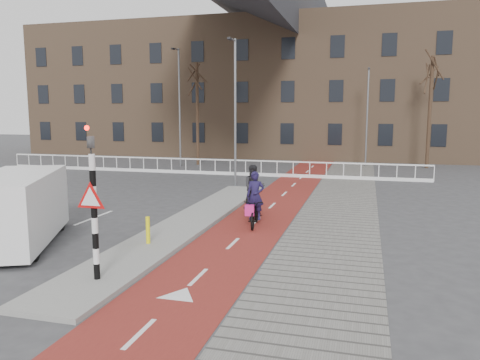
# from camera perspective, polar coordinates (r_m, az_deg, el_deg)

# --- Properties ---
(ground) EXTENTS (120.00, 120.00, 0.00)m
(ground) POSITION_cam_1_polar(r_m,az_deg,el_deg) (12.90, -9.90, -9.55)
(ground) COLOR #38383A
(ground) RESTS_ON ground
(bike_lane) EXTENTS (2.50, 60.00, 0.01)m
(bike_lane) POSITION_cam_1_polar(r_m,az_deg,el_deg) (21.79, 4.97, -2.14)
(bike_lane) COLOR maroon
(bike_lane) RESTS_ON ground
(sidewalk) EXTENTS (3.00, 60.00, 0.01)m
(sidewalk) POSITION_cam_1_polar(r_m,az_deg,el_deg) (21.48, 12.34, -2.45)
(sidewalk) COLOR slate
(sidewalk) RESTS_ON ground
(curb_island) EXTENTS (1.80, 16.00, 0.12)m
(curb_island) POSITION_cam_1_polar(r_m,az_deg,el_deg) (16.69, -6.26, -5.17)
(curb_island) COLOR gray
(curb_island) RESTS_ON ground
(traffic_signal) EXTENTS (0.80, 0.80, 3.68)m
(traffic_signal) POSITION_cam_1_polar(r_m,az_deg,el_deg) (10.99, -17.47, -2.23)
(traffic_signal) COLOR black
(traffic_signal) RESTS_ON curb_island
(bollard) EXTENTS (0.12, 0.12, 0.79)m
(bollard) POSITION_cam_1_polar(r_m,az_deg,el_deg) (13.96, -11.16, -6.01)
(bollard) COLOR yellow
(bollard) RESTS_ON curb_island
(cyclist_near) EXTENTS (0.84, 1.89, 1.91)m
(cyclist_near) POSITION_cam_1_polar(r_m,az_deg,el_deg) (16.14, 1.85, -3.44)
(cyclist_near) COLOR black
(cyclist_near) RESTS_ON bike_lane
(cyclist_far) EXTENTS (1.12, 1.87, 1.94)m
(cyclist_far) POSITION_cam_1_polar(r_m,az_deg,el_deg) (17.81, 1.71, -1.80)
(cyclist_far) COLOR black
(cyclist_far) RESTS_ON bike_lane
(van) EXTENTS (3.83, 5.29, 2.12)m
(van) POSITION_cam_1_polar(r_m,az_deg,el_deg) (15.29, -25.66, -3.14)
(van) COLOR white
(van) RESTS_ON ground
(railing) EXTENTS (28.00, 0.10, 0.99)m
(railing) POSITION_cam_1_polar(r_m,az_deg,el_deg) (30.14, -4.85, 1.32)
(railing) COLOR silver
(railing) RESTS_ON ground
(townhouse_row) EXTENTS (46.00, 10.00, 15.90)m
(townhouse_row) POSITION_cam_1_polar(r_m,az_deg,el_deg) (44.06, 4.44, 13.28)
(townhouse_row) COLOR #7F6047
(townhouse_row) RESTS_ON ground
(tree_mid) EXTENTS (0.23, 0.23, 7.54)m
(tree_mid) POSITION_cam_1_polar(r_m,az_deg,el_deg) (35.39, -5.21, 7.95)
(tree_mid) COLOR #2F1F15
(tree_mid) RESTS_ON ground
(tree_right) EXTENTS (0.24, 0.24, 7.81)m
(tree_right) POSITION_cam_1_polar(r_m,az_deg,el_deg) (35.63, 22.12, 7.61)
(tree_right) COLOR #2F1F15
(tree_right) RESTS_ON ground
(streetlight_near) EXTENTS (0.12, 0.12, 7.65)m
(streetlight_near) POSITION_cam_1_polar(r_m,az_deg,el_deg) (24.61, -0.58, 8.02)
(streetlight_near) COLOR slate
(streetlight_near) RESTS_ON ground
(streetlight_left) EXTENTS (0.12, 0.12, 8.46)m
(streetlight_left) POSITION_cam_1_polar(r_m,az_deg,el_deg) (34.71, -7.37, 8.68)
(streetlight_left) COLOR slate
(streetlight_left) RESTS_ON ground
(streetlight_right) EXTENTS (0.12, 0.12, 7.11)m
(streetlight_right) POSITION_cam_1_polar(r_m,az_deg,el_deg) (35.53, 15.23, 7.36)
(streetlight_right) COLOR slate
(streetlight_right) RESTS_ON ground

